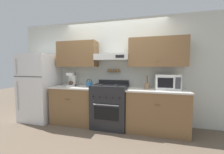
{
  "coord_description": "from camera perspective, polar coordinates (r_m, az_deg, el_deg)",
  "views": [
    {
      "loc": [
        0.81,
        -2.7,
        1.37
      ],
      "look_at": [
        0.05,
        0.28,
        1.15
      ],
      "focal_mm": 22.0,
      "sensor_mm": 36.0,
      "label": 1
    }
  ],
  "objects": [
    {
      "name": "counter_right",
      "position": [
        3.18,
        17.85,
        -12.87
      ],
      "size": [
        1.25,
        0.68,
        0.9
      ],
      "color": "brown",
      "rests_on": "ground_plane"
    },
    {
      "name": "stove_range",
      "position": [
        3.25,
        -0.71,
        -11.66
      ],
      "size": [
        0.78,
        0.71,
        1.05
      ],
      "color": "#232326",
      "rests_on": "ground_plane"
    },
    {
      "name": "ground_plane",
      "position": [
        3.13,
        -2.35,
        -21.84
      ],
      "size": [
        16.0,
        16.0,
        0.0
      ],
      "primitive_type": "plane",
      "color": "brown"
    },
    {
      "name": "counter_left",
      "position": [
        3.61,
        -15.01,
        -10.77
      ],
      "size": [
        1.04,
        0.68,
        0.9
      ],
      "color": "brown",
      "rests_on": "ground_plane"
    },
    {
      "name": "microwave",
      "position": [
        3.15,
        21.94,
        -1.92
      ],
      "size": [
        0.49,
        0.36,
        0.31
      ],
      "color": "white",
      "rests_on": "counter_right"
    },
    {
      "name": "coffee_maker",
      "position": [
        3.63,
        -16.37,
        -0.89
      ],
      "size": [
        0.17,
        0.2,
        0.33
      ],
      "color": "white",
      "rests_on": "counter_left"
    },
    {
      "name": "wall_back",
      "position": [
        3.43,
        1.34,
        4.79
      ],
      "size": [
        5.2,
        0.46,
        2.55
      ],
      "color": "silver",
      "rests_on": "ground_plane"
    },
    {
      "name": "tea_kettle",
      "position": [
        3.39,
        -9.4,
        -2.74
      ],
      "size": [
        0.2,
        0.16,
        0.18
      ],
      "color": "teal",
      "rests_on": "counter_left"
    },
    {
      "name": "refrigerator",
      "position": [
        4.07,
        -27.76,
        -3.79
      ],
      "size": [
        0.81,
        0.77,
        1.69
      ],
      "color": "white",
      "rests_on": "ground_plane"
    },
    {
      "name": "utensil_crock",
      "position": [
        3.11,
        14.36,
        -3.39
      ],
      "size": [
        0.12,
        0.12,
        0.29
      ],
      "color": "#8E7051",
      "rests_on": "counter_right"
    }
  ]
}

